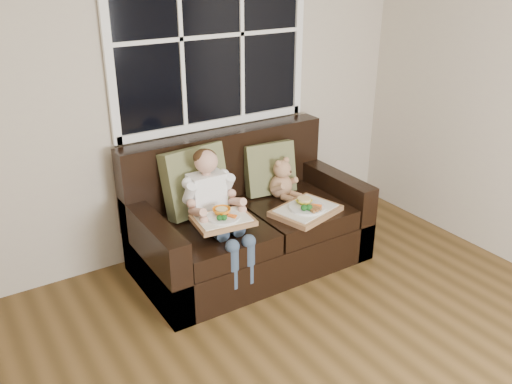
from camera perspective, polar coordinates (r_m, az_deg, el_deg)
room_walls at (r=1.88m, az=17.39°, el=3.64°), size 4.52×5.02×2.71m
window_back at (r=4.11m, az=-4.71°, el=16.04°), size 1.62×0.04×1.37m
loveseat at (r=4.13m, az=-1.04°, el=-3.45°), size 1.70×0.92×0.96m
pillow_left at (r=3.95m, az=-6.41°, el=1.19°), size 0.52×0.29×0.50m
pillow_right at (r=4.26m, az=1.46°, el=2.49°), size 0.42×0.24×0.42m
child at (r=3.75m, az=-4.50°, el=-0.99°), size 0.36×0.59×0.82m
teddy_bear at (r=4.21m, az=2.74°, el=1.13°), size 0.23×0.27×0.33m
tray_left at (r=3.64m, az=-3.51°, el=-2.81°), size 0.42×0.34×0.09m
tray_right at (r=3.99m, az=5.28°, el=-1.86°), size 0.54×0.47×0.11m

